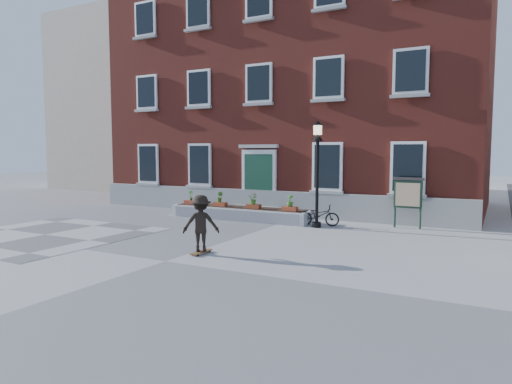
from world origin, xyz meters
The scene contains 9 objects.
ground centered at (0.00, 0.00, 0.00)m, with size 100.00×100.00×0.00m, color #949496.
checker_patch centered at (-6.00, 1.00, 0.01)m, with size 6.00×6.00×0.01m, color #545457.
distant_building centered at (-18.00, 20.00, 6.50)m, with size 10.00×12.00×13.00m, color beige.
bicycle centered at (1.49, 7.19, 0.41)m, with size 0.54×1.55×0.82m, color black.
brick_building centered at (-2.00, 13.98, 6.30)m, with size 18.40×10.85×12.60m.
planter_assembly centered at (-1.99, 7.18, 0.31)m, with size 6.20×1.12×1.15m.
lamp_post centered at (1.55, 6.81, 2.54)m, with size 0.40×0.40×3.93m.
notice_board centered at (4.55, 8.21, 1.26)m, with size 1.10×0.16×1.87m.
skateboarder centered at (0.32, 1.14, 0.85)m, with size 1.16×1.01×1.63m.
Camera 1 is at (7.52, -9.04, 2.82)m, focal length 32.00 mm.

